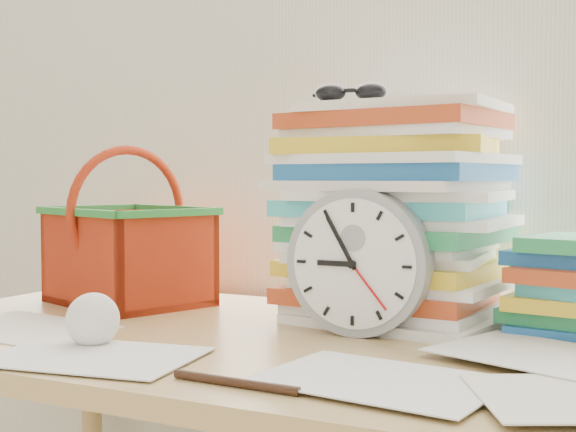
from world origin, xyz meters
The scene contains 9 objects.
curtain centered at (0.00, 1.98, 1.30)m, with size 2.40×0.01×2.50m, color silver.
desk centered at (0.00, 1.60, 0.68)m, with size 1.40×0.70×0.75m.
paper_stack centered at (0.09, 1.82, 0.93)m, with size 0.36×0.30×0.37m, color white, non-canonical shape.
clock centered at (0.08, 1.67, 0.86)m, with size 0.22×0.22×0.04m, color gray.
sunglasses centered at (0.02, 1.76, 1.13)m, with size 0.14×0.12×0.03m, color black, non-canonical shape.
basket centered at (-0.43, 1.76, 0.90)m, with size 0.29×0.23×0.29m, color #BD3412, non-canonical shape.
crumpled_ball centered at (-0.23, 1.42, 0.79)m, with size 0.08×0.08×0.08m, color white.
pen centered at (0.06, 1.32, 0.76)m, with size 0.01×0.01×0.17m, color black.
scattered_papers centered at (0.00, 1.60, 0.76)m, with size 1.26×0.42×0.02m, color white, non-canonical shape.
Camera 1 is at (0.53, 0.54, 0.99)m, focal length 50.00 mm.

